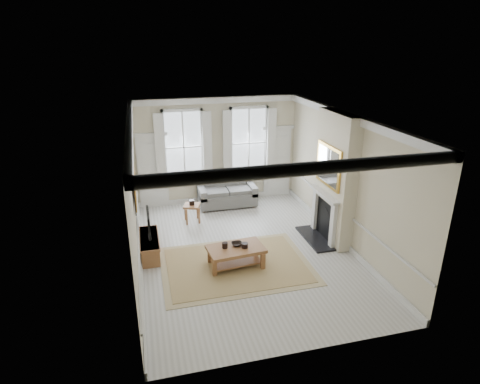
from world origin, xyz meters
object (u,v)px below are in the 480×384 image
object	(u,v)px
coffee_table	(236,251)
sofa	(227,195)
side_table	(192,208)
tv_stand	(150,246)

from	to	relation	value
coffee_table	sofa	bearing A→B (deg)	74.99
sofa	side_table	distance (m)	1.60
side_table	tv_stand	size ratio (longest dim) A/B	0.42
sofa	coffee_table	size ratio (longest dim) A/B	1.32
coffee_table	tv_stand	xyz separation A→B (m)	(-1.95, 1.05, -0.17)
tv_stand	coffee_table	bearing A→B (deg)	-28.21
side_table	tv_stand	bearing A→B (deg)	-127.70
coffee_table	side_table	bearing A→B (deg)	97.89
sofa	coffee_table	distance (m)	3.75
coffee_table	tv_stand	distance (m)	2.22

